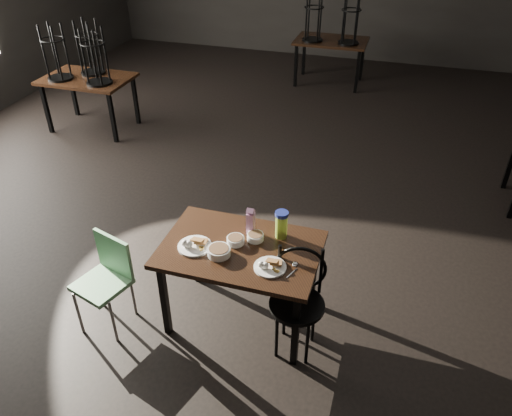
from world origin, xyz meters
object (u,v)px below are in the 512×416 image
(juice_carton, at_px, (251,222))
(school_chair, at_px, (107,275))
(water_bottle, at_px, (281,224))
(main_table, at_px, (241,255))
(bentwood_chair, at_px, (298,293))

(juice_carton, relative_size, school_chair, 0.29)
(water_bottle, distance_m, school_chair, 1.43)
(juice_carton, distance_m, water_bottle, 0.24)
(school_chair, bearing_deg, juice_carton, 43.77)
(main_table, relative_size, school_chair, 1.51)
(juice_carton, height_order, water_bottle, juice_carton)
(main_table, bearing_deg, bentwood_chair, -13.28)
(bentwood_chair, bearing_deg, water_bottle, 115.48)
(juice_carton, bearing_deg, water_bottle, 6.02)
(juice_carton, xyz_separation_m, school_chair, (-1.03, -0.51, -0.38))
(school_chair, bearing_deg, water_bottle, 40.27)
(main_table, xyz_separation_m, water_bottle, (0.26, 0.22, 0.20))
(school_chair, bearing_deg, main_table, 34.64)
(main_table, bearing_deg, juice_carton, 84.41)
(bentwood_chair, height_order, school_chair, bentwood_chair)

